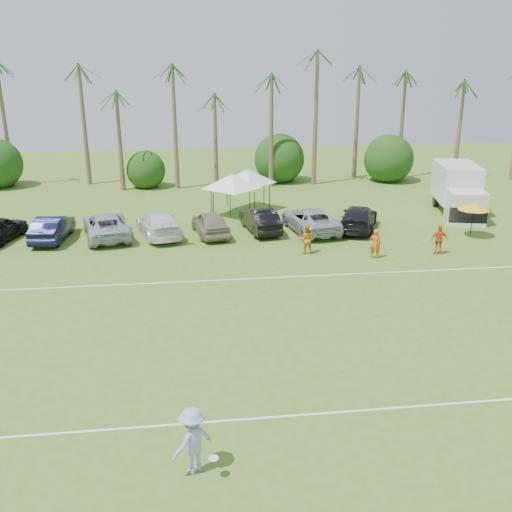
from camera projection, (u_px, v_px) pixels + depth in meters
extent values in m
plane|color=#486D20|center=(292.00, 458.00, 16.06)|extent=(120.00, 120.00, 0.00)
cube|color=white|center=(280.00, 417.00, 17.94)|extent=(80.00, 0.10, 0.01)
cube|color=white|center=(241.00, 279.00, 29.19)|extent=(80.00, 0.10, 0.01)
cone|color=brown|center=(12.00, 137.00, 48.22)|extent=(0.44, 0.44, 9.00)
cone|color=brown|center=(73.00, 130.00, 48.65)|extent=(0.44, 0.44, 10.00)
cone|color=brown|center=(120.00, 123.00, 48.96)|extent=(0.44, 0.44, 11.00)
cone|color=brown|center=(168.00, 140.00, 49.93)|extent=(0.44, 0.44, 8.00)
cone|color=brown|center=(213.00, 134.00, 50.24)|extent=(0.44, 0.44, 9.00)
cone|color=brown|center=(258.00, 127.00, 50.55)|extent=(0.44, 0.44, 10.00)
cone|color=brown|center=(303.00, 121.00, 50.87)|extent=(0.44, 0.44, 11.00)
cone|color=brown|center=(356.00, 137.00, 51.95)|extent=(0.44, 0.44, 8.00)
cone|color=brown|center=(409.00, 130.00, 52.38)|extent=(0.44, 0.44, 9.00)
cone|color=brown|center=(461.00, 124.00, 52.82)|extent=(0.44, 0.44, 10.00)
cone|color=brown|center=(502.00, 118.00, 53.13)|extent=(0.44, 0.44, 11.00)
cylinder|color=brown|center=(148.00, 176.00, 51.70)|extent=(0.30, 0.30, 1.40)
sphere|color=#163D11|center=(147.00, 164.00, 51.34)|extent=(4.00, 4.00, 4.00)
cylinder|color=brown|center=(278.00, 173.00, 53.13)|extent=(0.30, 0.30, 1.40)
sphere|color=#163D11|center=(278.00, 161.00, 52.77)|extent=(4.00, 4.00, 4.00)
cylinder|color=brown|center=(381.00, 170.00, 54.32)|extent=(0.30, 0.30, 1.40)
sphere|color=#163D11|center=(382.00, 159.00, 53.96)|extent=(4.00, 4.00, 4.00)
imported|color=#DE5C18|center=(375.00, 244.00, 32.08)|extent=(0.73, 0.63, 1.70)
imported|color=orange|center=(306.00, 239.00, 32.87)|extent=(0.94, 0.79, 1.72)
imported|color=#EA581A|center=(439.00, 240.00, 32.74)|extent=(1.04, 0.52, 1.72)
cube|color=silver|center=(456.00, 182.00, 41.69)|extent=(3.69, 5.36, 2.65)
cube|color=silver|center=(466.00, 208.00, 38.84)|extent=(2.81, 2.42, 2.23)
cube|color=black|center=(468.00, 215.00, 38.19)|extent=(2.45, 0.86, 1.06)
cube|color=#E5590C|center=(474.00, 189.00, 41.71)|extent=(0.41, 1.66, 0.96)
cylinder|color=black|center=(448.00, 215.00, 39.35)|extent=(0.53, 1.00, 0.96)
cylinder|color=black|center=(480.00, 216.00, 39.14)|extent=(0.53, 1.00, 0.96)
cylinder|color=black|center=(436.00, 200.00, 43.54)|extent=(0.53, 1.00, 0.96)
cylinder|color=black|center=(464.00, 201.00, 43.33)|extent=(0.53, 1.00, 0.96)
cylinder|color=black|center=(214.00, 208.00, 39.20)|extent=(0.06, 0.06, 2.03)
cylinder|color=black|center=(254.00, 206.00, 39.54)|extent=(0.06, 0.06, 2.03)
cylinder|color=black|center=(211.00, 198.00, 41.87)|extent=(0.06, 0.06, 2.03)
cylinder|color=black|center=(250.00, 197.00, 42.21)|extent=(0.06, 0.06, 2.03)
pyramid|color=white|center=(232.00, 174.00, 40.04)|extent=(4.38, 4.38, 1.01)
cylinder|color=black|center=(230.00, 202.00, 40.86)|extent=(0.06, 0.06, 2.04)
cylinder|color=black|center=(269.00, 200.00, 41.20)|extent=(0.06, 0.06, 2.04)
cylinder|color=black|center=(227.00, 193.00, 43.54)|extent=(0.06, 0.06, 2.04)
cylinder|color=black|center=(264.00, 192.00, 43.88)|extent=(0.06, 0.06, 2.04)
pyramid|color=silver|center=(247.00, 169.00, 41.71)|extent=(4.40, 4.40, 1.02)
cylinder|color=black|center=(472.00, 222.00, 35.86)|extent=(0.05, 0.05, 2.01)
cone|color=#FEAF1A|center=(474.00, 206.00, 35.53)|extent=(2.01, 2.01, 0.46)
imported|color=#9BA8DD|center=(193.00, 440.00, 15.28)|extent=(1.44, 1.31, 1.94)
cylinder|color=white|center=(214.00, 458.00, 15.09)|extent=(0.27, 0.27, 0.03)
imported|color=black|center=(52.00, 228.00, 35.33)|extent=(2.05, 4.86, 1.56)
imported|color=#B3B7BF|center=(106.00, 226.00, 35.82)|extent=(3.71, 6.03, 1.56)
imported|color=white|center=(159.00, 224.00, 36.16)|extent=(3.43, 5.75, 1.56)
imported|color=gray|center=(210.00, 223.00, 36.34)|extent=(2.58, 4.82, 1.56)
imported|color=black|center=(260.00, 220.00, 37.14)|extent=(2.39, 4.94, 1.56)
imported|color=#ACAEB5|center=(310.00, 220.00, 37.11)|extent=(3.37, 5.93, 1.56)
imported|color=black|center=(359.00, 218.00, 37.59)|extent=(4.07, 5.80, 1.56)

